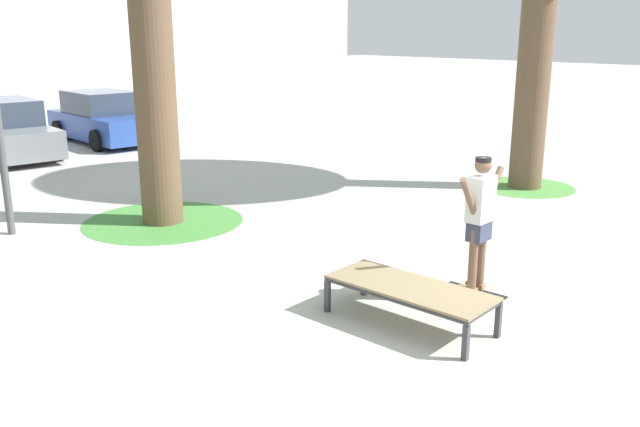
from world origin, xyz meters
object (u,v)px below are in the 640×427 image
at_px(skateboard, 475,292).
at_px(car_grey, 4,131).
at_px(skate_box, 410,290).
at_px(car_blue, 103,119).
at_px(skater, 480,215).

xyz_separation_m(skateboard, car_grey, (-1.05, 13.92, 0.61)).
distance_m(skateboard, car_grey, 13.97).
bearing_deg(skate_box, skateboard, -2.49).
bearing_deg(skateboard, car_blue, 82.39).
bearing_deg(skateboard, skater, 96.13).
xyz_separation_m(skate_box, skateboard, (1.20, -0.05, -0.34)).
xyz_separation_m(car_grey, car_blue, (2.99, 0.62, 0.00)).
height_order(skate_box, car_blue, car_blue).
xyz_separation_m(skater, car_grey, (-1.05, 13.92, -0.38)).
bearing_deg(car_grey, skate_box, -90.62).
bearing_deg(car_grey, car_blue, 11.62).
distance_m(skate_box, car_blue, 14.82).
distance_m(skater, car_blue, 14.67).
bearing_deg(car_blue, skateboard, -97.61).
height_order(skateboard, car_grey, car_grey).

